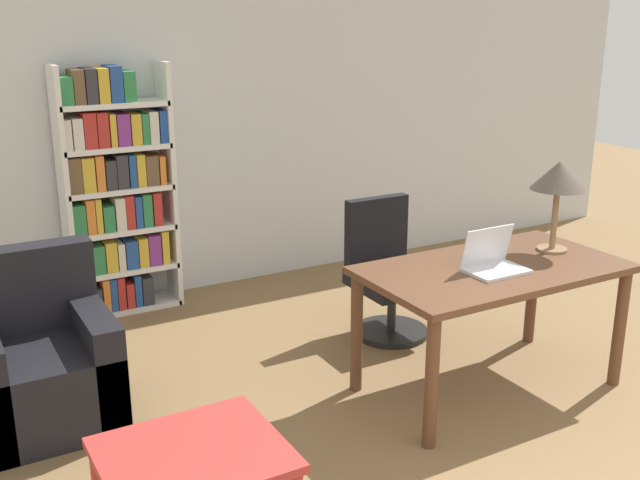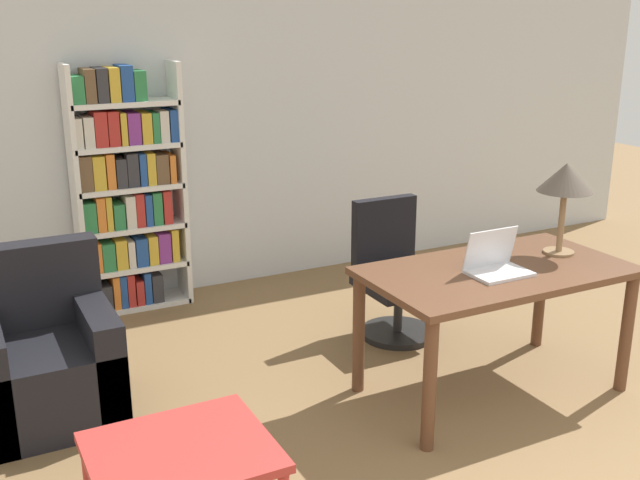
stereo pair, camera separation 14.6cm
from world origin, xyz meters
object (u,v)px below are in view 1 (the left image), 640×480
object	(u,v)px
desk	(492,283)
armchair	(42,368)
office_chair	(387,274)
table_lamp	(558,179)
bookshelf	(115,194)
side_table_blue	(193,468)
laptop	(493,262)

from	to	relation	value
desk	armchair	distance (m)	2.51
office_chair	armchair	world-z (taller)	office_chair
table_lamp	bookshelf	bearing A→B (deg)	132.69
table_lamp	bookshelf	world-z (taller)	bookshelf
desk	office_chair	distance (m)	0.99
table_lamp	desk	bearing A→B (deg)	-174.38
side_table_blue	armchair	world-z (taller)	armchair
laptop	side_table_blue	size ratio (longest dim) A/B	0.48
laptop	armchair	size ratio (longest dim) A/B	0.36
side_table_blue	bookshelf	bearing A→B (deg)	80.24
laptop	armchair	bearing A→B (deg)	157.32
bookshelf	office_chair	bearing A→B (deg)	-41.32
side_table_blue	armchair	size ratio (longest dim) A/B	0.75
side_table_blue	armchair	bearing A→B (deg)	101.50
laptop	table_lamp	distance (m)	0.69
desk	armchair	bearing A→B (deg)	159.11
desk	side_table_blue	size ratio (longest dim) A/B	2.18
side_table_blue	office_chair	bearing A→B (deg)	38.69
desk	bookshelf	size ratio (longest dim) A/B	0.83
table_lamp	bookshelf	xyz separation A→B (m)	(-2.03, 2.20, -0.31)
armchair	office_chair	bearing A→B (deg)	1.83
table_lamp	office_chair	xyz separation A→B (m)	(-0.56, 0.91, -0.77)
office_chair	armchair	size ratio (longest dim) A/B	1.01
laptop	office_chair	size ratio (longest dim) A/B	0.36
table_lamp	laptop	bearing A→B (deg)	-169.25
laptop	table_lamp	size ratio (longest dim) A/B	0.61
laptop	side_table_blue	bearing A→B (deg)	-164.23
armchair	table_lamp	bearing A→B (deg)	-16.51
bookshelf	desk	bearing A→B (deg)	-55.82
armchair	side_table_blue	bearing A→B (deg)	-78.50
laptop	bookshelf	distance (m)	2.73
laptop	bookshelf	world-z (taller)	bookshelf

